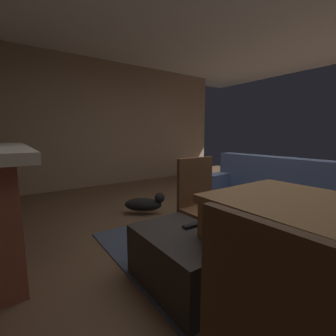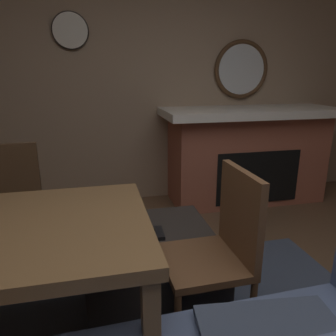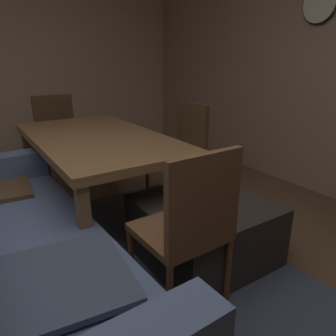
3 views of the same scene
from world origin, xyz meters
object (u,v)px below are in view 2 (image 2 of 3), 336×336
tv_remote (159,233)px  dining_chair_south (7,203)px  dining_chair_west (220,244)px  ottoman_coffee_table (151,264)px  fireplace (247,155)px  wall_clock (70,31)px  round_wall_mirror (241,70)px

tv_remote → dining_chair_south: 1.12m
dining_chair_west → tv_remote: bearing=-53.8°
ottoman_coffee_table → fireplace: bearing=-133.7°
fireplace → wall_clock: 2.23m
ottoman_coffee_table → dining_chair_south: dining_chair_south is taller
dining_chair_south → dining_chair_west: same height
round_wall_mirror → dining_chair_west: 2.47m
wall_clock → dining_chair_south: bearing=68.8°
fireplace → wall_clock: (1.81, -0.29, 1.27)m
round_wall_mirror → ottoman_coffee_table: round_wall_mirror is taller
fireplace → tv_remote: 1.91m
fireplace → dining_chair_west: size_ratio=2.06×
fireplace → dining_chair_west: (1.02, 1.77, -0.01)m
ottoman_coffee_table → dining_chair_south: size_ratio=0.87×
round_wall_mirror → wall_clock: wall_clock is taller
tv_remote → wall_clock: 2.24m
dining_chair_west → ottoman_coffee_table: bearing=-49.2°
round_wall_mirror → tv_remote: (1.28, 1.69, -1.01)m
dining_chair_west → dining_chair_south: bearing=-34.4°
tv_remote → round_wall_mirror: bearing=-123.8°
tv_remote → dining_chair_west: dining_chair_west is taller
round_wall_mirror → dining_chair_south: size_ratio=0.69×
ottoman_coffee_table → wall_clock: (0.48, -1.69, 1.59)m
dining_chair_west → wall_clock: (0.79, -2.05, 1.28)m
ottoman_coffee_table → dining_chair_west: dining_chair_west is taller
ottoman_coffee_table → dining_chair_south: 1.11m
round_wall_mirror → ottoman_coffee_table: bearing=51.6°
round_wall_mirror → tv_remote: size_ratio=4.00×
dining_chair_west → fireplace: bearing=-120.0°
fireplace → ottoman_coffee_table: 1.96m
dining_chair_south → wall_clock: wall_clock is taller
tv_remote → dining_chair_west: 0.45m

